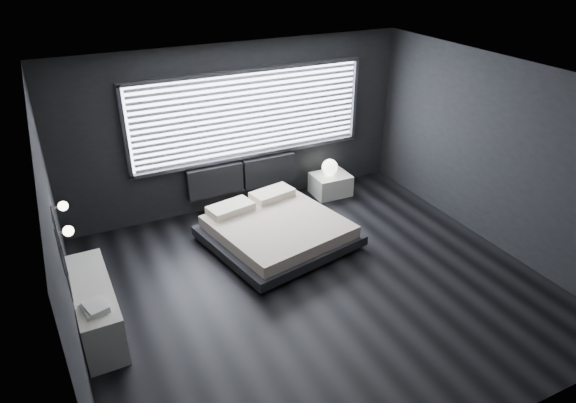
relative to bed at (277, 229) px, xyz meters
name	(u,v)px	position (x,y,z in m)	size (l,w,h in m)	color
room	(318,194)	(0.01, -1.23, 1.16)	(6.04, 6.00, 2.80)	black
window	(250,115)	(0.21, 1.46, 1.37)	(4.14, 0.09, 1.52)	white
headboard	(243,175)	(0.01, 1.41, 0.33)	(1.96, 0.16, 0.52)	black
sconce_near	(68,231)	(-2.87, -1.18, 1.36)	(0.18, 0.11, 0.11)	silver
sconce_far	(63,206)	(-2.87, -0.58, 1.36)	(0.18, 0.11, 0.11)	silver
wall_art_upper	(58,240)	(-2.97, -1.78, 1.61)	(0.01, 0.48, 0.48)	#47474C
wall_art_lower	(66,269)	(-2.97, -1.53, 1.14)	(0.01, 0.48, 0.48)	#47474C
bed	(277,229)	(0.00, 0.00, 0.00)	(2.33, 2.26, 0.52)	black
nightstand	(331,184)	(1.60, 1.10, -0.05)	(0.66, 0.55, 0.39)	silver
orb_lamp	(330,167)	(1.59, 1.13, 0.29)	(0.29, 0.29, 0.29)	white
dresser	(96,307)	(-2.77, -0.82, 0.08)	(0.47, 1.59, 0.63)	silver
book_stack	(95,307)	(-2.78, -1.29, 0.43)	(0.30, 0.37, 0.07)	silver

